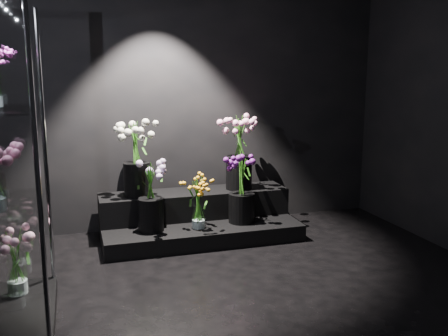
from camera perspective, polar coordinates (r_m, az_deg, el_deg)
name	(u,v)px	position (r m, az deg, el deg)	size (l,w,h in m)	color
floor	(266,303)	(3.68, 4.86, -15.17)	(4.00, 4.00, 0.00)	black
wall_back	(196,92)	(5.21, -3.16, 8.62)	(4.00, 4.00, 0.00)	black
display_riser	(197,218)	(5.03, -3.06, -5.67)	(1.90, 0.84, 0.42)	black
bouquet_orange_bells	(198,202)	(4.69, -2.97, -3.90)	(0.32, 0.32, 0.49)	white
bouquet_lilac	(150,190)	(4.62, -8.44, -2.48)	(0.44, 0.44, 0.66)	black
bouquet_purple	(242,186)	(4.84, 2.03, -2.10)	(0.39, 0.39, 0.67)	black
bouquet_cream_roses	(136,154)	(4.86, -10.03, 1.53)	(0.47, 0.47, 0.71)	black
bouquet_pink_roses	(239,148)	(5.08, 1.73, 2.30)	(0.40, 0.40, 0.75)	black
bouquet_case_base_pink	(15,258)	(3.77, -22.76, -9.51)	(0.39, 0.39, 0.48)	white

